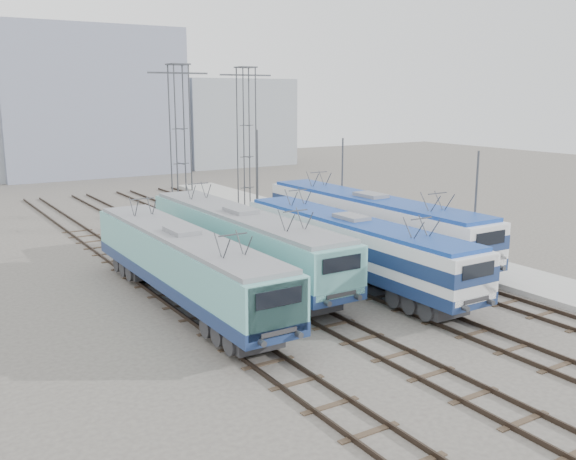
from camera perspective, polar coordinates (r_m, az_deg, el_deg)
The scene contains 13 objects.
ground at distance 29.86m, azimuth 7.59°, elevation -7.58°, with size 160.00×160.00×0.00m, color #514C47.
platform at distance 42.08m, azimuth 11.40°, elevation -1.71°, with size 4.00×70.00×0.30m, color #9E9E99.
locomotive_far_left at distance 30.59m, azimuth -9.17°, elevation -2.86°, with size 2.78×17.55×3.30m.
locomotive_center_left at distance 34.73m, azimuth -4.02°, elevation -0.82°, with size 2.88×18.20×3.43m.
locomotive_center_right at distance 33.97m, azimuth 5.78°, elevation -1.23°, with size 2.74×17.29×3.25m.
locomotive_far_right at distance 39.68m, azimuth 7.47°, elevation 0.89°, with size 2.95×18.65×3.51m.
catenary_tower_west at distance 47.29m, azimuth -9.54°, elevation 7.82°, with size 4.50×1.20×12.00m.
catenary_tower_east at distance 51.88m, azimuth -3.70°, elevation 8.32°, with size 4.50×1.20×12.00m.
mast_front at distance 36.19m, azimuth 16.27°, elevation 1.24°, with size 0.12×0.12×7.00m, color #3F4247.
mast_mid at distance 44.94m, azimuth 4.83°, elevation 3.70°, with size 0.12×0.12×7.00m, color #3F4247.
mast_rear at distance 54.92m, azimuth -2.72°, elevation 5.24°, with size 0.12×0.12×7.00m, color #3F4247.
building_center at distance 86.44m, azimuth -17.55°, elevation 10.83°, with size 22.00×14.00×18.00m, color gray.
building_east at distance 93.65m, azimuth -5.37°, elevation 9.53°, with size 16.00×12.00×12.00m, color gray.
Camera 1 is at (-18.11, -21.56, 9.96)m, focal length 40.00 mm.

